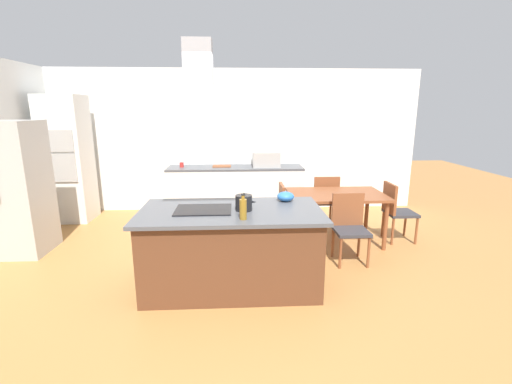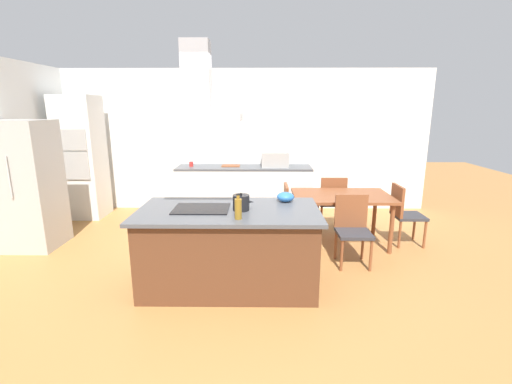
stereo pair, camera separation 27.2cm
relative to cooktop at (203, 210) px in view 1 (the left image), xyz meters
name	(u,v)px [view 1 (the left image)]	position (x,y,z in m)	size (l,w,h in m)	color
ground	(233,238)	(0.30, 1.50, -0.91)	(16.00, 16.00, 0.00)	#AD753D
wall_back	(233,141)	(0.30, 3.25, 0.44)	(7.20, 0.10, 2.70)	white
kitchen_island	(232,248)	(0.30, 0.00, -0.45)	(1.98, 1.06, 0.90)	#59331E
cooktop	(203,210)	(0.00, 0.00, 0.00)	(0.60, 0.44, 0.01)	black
tea_kettle	(244,203)	(0.44, -0.03, 0.08)	(0.23, 0.18, 0.19)	black
olive_oil_bottle	(243,209)	(0.42, -0.34, 0.10)	(0.07, 0.07, 0.26)	olive
mixing_bowl	(286,196)	(0.94, 0.34, 0.05)	(0.20, 0.20, 0.11)	#2D6BB7
back_counter	(236,190)	(0.34, 2.88, -0.46)	(2.53, 0.62, 0.90)	silver
countertop_microwave	(266,159)	(0.92, 2.88, 0.13)	(0.50, 0.38, 0.28)	#B2AFAA
coffee_mug_red	(182,165)	(-0.66, 2.89, 0.04)	(0.08, 0.08, 0.09)	red
cutting_board	(222,166)	(0.09, 2.93, 0.00)	(0.34, 0.24, 0.02)	brown
wall_oven_stack	(67,159)	(-2.60, 2.65, 0.20)	(0.70, 0.66, 2.20)	silver
refrigerator	(12,189)	(-2.68, 1.15, 0.00)	(0.80, 0.73, 1.82)	#B2AFAA
dining_table	(336,199)	(1.83, 1.30, -0.24)	(1.40, 0.90, 0.75)	brown
chair_facing_back_wall	(325,198)	(1.83, 1.96, -0.40)	(0.42, 0.42, 0.89)	#333338
chair_at_left_end	(274,210)	(0.92, 1.30, -0.40)	(0.42, 0.42, 0.89)	#333338
chair_facing_island	(349,223)	(1.83, 0.63, -0.40)	(0.42, 0.42, 0.89)	#333338
chair_at_right_end	(395,208)	(2.75, 1.30, -0.40)	(0.42, 0.42, 0.89)	#333338
range_hood	(199,95)	(0.00, 0.00, 1.20)	(0.90, 0.55, 0.78)	#ADADB2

